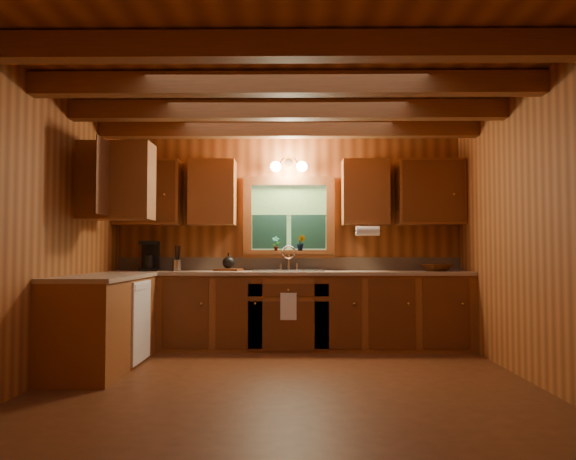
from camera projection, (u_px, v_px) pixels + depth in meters
The scene contains 20 objects.
room at pixel (287, 232), 4.73m from camera, with size 4.20×4.20×4.20m.
ceiling_beams at pixel (287, 98), 4.78m from camera, with size 4.20×2.54×0.18m.
base_cabinets at pixel (244, 314), 5.98m from camera, with size 4.20×2.22×0.86m.
countertop at pixel (246, 274), 6.01m from camera, with size 4.20×2.24×0.04m.
backsplash at pixel (289, 264), 6.60m from camera, with size 4.20×0.02×0.16m, color #9F846A.
dishwasher_panel at pixel (141, 321), 5.39m from camera, with size 0.02×0.60×0.80m, color white.
upper_cabinets at pixel (240, 190), 6.18m from camera, with size 4.19×1.77×0.78m.
window at pixel (289, 219), 6.60m from camera, with size 1.12×0.08×1.00m.
window_sill at pixel (289, 252), 6.54m from camera, with size 1.06×0.14×0.04m, color brown.
wall_sconce at pixel (289, 166), 6.51m from camera, with size 0.45×0.21×0.17m.
paper_towel_roll at pixel (368, 231), 6.25m from camera, with size 0.11×0.11×0.27m, color white.
dish_towel at pixel (288, 306), 5.96m from camera, with size 0.18×0.01×0.30m, color white.
sink at pixel (289, 275), 6.31m from camera, with size 0.82×0.48×0.43m.
coffee_maker at pixel (150, 256), 6.41m from camera, with size 0.20×0.26×0.36m.
utensil_crock at pixel (177, 265), 6.36m from camera, with size 0.11×0.11×0.30m.
cutting_board at pixel (228, 270), 6.38m from camera, with size 0.30×0.22×0.03m, color #582B13.
teakettle at pixel (228, 262), 6.38m from camera, with size 0.15×0.15×0.18m.
wicker_basket at pixel (436, 268), 6.27m from camera, with size 0.35×0.35×0.09m, color #48230C.
potted_plant_left at pixel (276, 244), 6.51m from camera, with size 0.09×0.06×0.18m, color #582B13.
potted_plant_right at pixel (301, 243), 6.50m from camera, with size 0.11×0.08×0.19m, color #582B13.
Camera 1 is at (0.06, -4.73, 1.12)m, focal length 33.53 mm.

